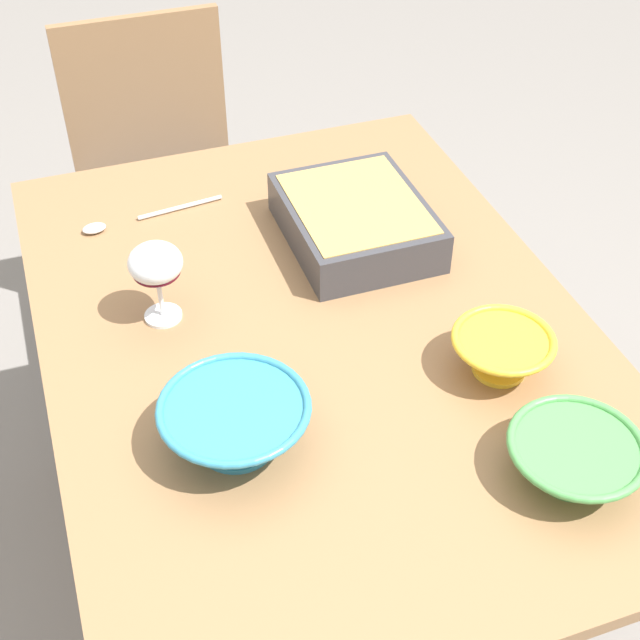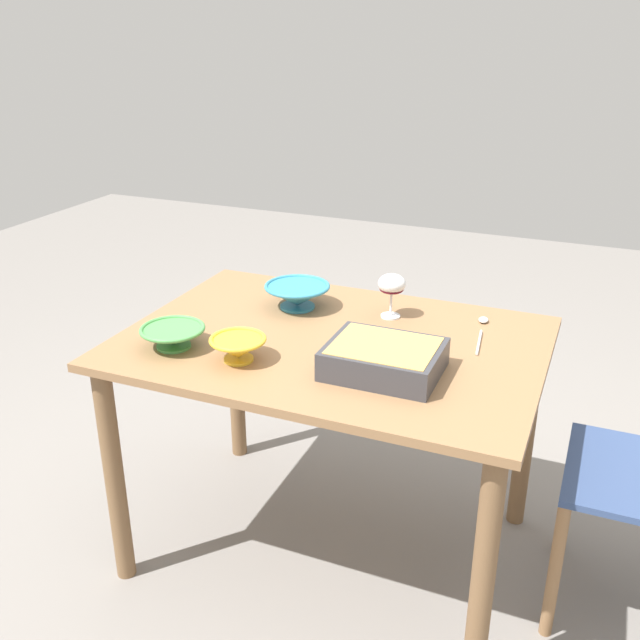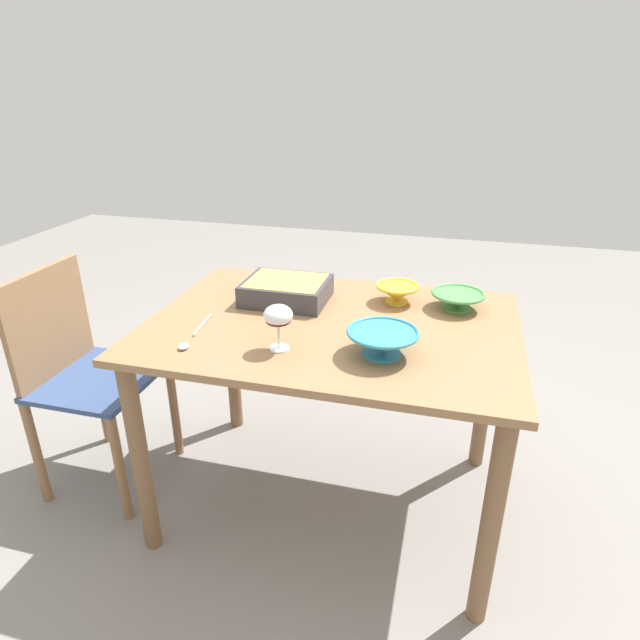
{
  "view_description": "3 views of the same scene",
  "coord_description": "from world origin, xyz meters",
  "px_view_note": "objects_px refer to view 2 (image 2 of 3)",
  "views": [
    {
      "loc": [
        -1.03,
        0.35,
        1.73
      ],
      "look_at": [
        -0.03,
        0.0,
        0.81
      ],
      "focal_mm": 50.09,
      "sensor_mm": 36.0,
      "label": 1
    },
    {
      "loc": [
        0.72,
        -1.81,
        1.65
      ],
      "look_at": [
        -0.04,
        0.01,
        0.81
      ],
      "focal_mm": 40.31,
      "sensor_mm": 36.0,
      "label": 2
    },
    {
      "loc": [
        -0.38,
        1.6,
        1.51
      ],
      "look_at": [
        0.02,
        0.07,
        0.8
      ],
      "focal_mm": 30.08,
      "sensor_mm": 36.0,
      "label": 3
    }
  ],
  "objects_px": {
    "casserole_dish": "(384,357)",
    "serving_bowl": "(173,335)",
    "small_bowl": "(238,347)",
    "serving_spoon": "(482,328)",
    "mixing_bowl": "(297,295)",
    "dining_table": "(332,374)",
    "wine_glass": "(392,286)"
  },
  "relations": [
    {
      "from": "casserole_dish",
      "to": "small_bowl",
      "type": "distance_m",
      "value": 0.4
    },
    {
      "from": "dining_table",
      "to": "serving_bowl",
      "type": "xyz_separation_m",
      "value": [
        -0.4,
        -0.23,
        0.15
      ]
    },
    {
      "from": "dining_table",
      "to": "casserole_dish",
      "type": "bearing_deg",
      "value": -35.34
    },
    {
      "from": "dining_table",
      "to": "small_bowl",
      "type": "distance_m",
      "value": 0.34
    },
    {
      "from": "serving_bowl",
      "to": "serving_spoon",
      "type": "xyz_separation_m",
      "value": [
        0.8,
        0.47,
        -0.03
      ]
    },
    {
      "from": "casserole_dish",
      "to": "serving_bowl",
      "type": "bearing_deg",
      "value": -172.34
    },
    {
      "from": "serving_spoon",
      "to": "wine_glass",
      "type": "bearing_deg",
      "value": -178.05
    },
    {
      "from": "dining_table",
      "to": "mixing_bowl",
      "type": "relative_size",
      "value": 5.71
    },
    {
      "from": "wine_glass",
      "to": "small_bowl",
      "type": "relative_size",
      "value": 0.91
    },
    {
      "from": "wine_glass",
      "to": "small_bowl",
      "type": "distance_m",
      "value": 0.55
    },
    {
      "from": "mixing_bowl",
      "to": "serving_bowl",
      "type": "xyz_separation_m",
      "value": [
        -0.2,
        -0.42,
        -0.01
      ]
    },
    {
      "from": "serving_bowl",
      "to": "serving_spoon",
      "type": "distance_m",
      "value": 0.93
    },
    {
      "from": "serving_bowl",
      "to": "wine_glass",
      "type": "bearing_deg",
      "value": 42.0
    },
    {
      "from": "mixing_bowl",
      "to": "small_bowl",
      "type": "height_order",
      "value": "mixing_bowl"
    },
    {
      "from": "dining_table",
      "to": "serving_bowl",
      "type": "distance_m",
      "value": 0.49
    },
    {
      "from": "dining_table",
      "to": "mixing_bowl",
      "type": "height_order",
      "value": "mixing_bowl"
    },
    {
      "from": "small_bowl",
      "to": "serving_spoon",
      "type": "distance_m",
      "value": 0.75
    },
    {
      "from": "wine_glass",
      "to": "serving_bowl",
      "type": "height_order",
      "value": "wine_glass"
    },
    {
      "from": "small_bowl",
      "to": "serving_spoon",
      "type": "relative_size",
      "value": 0.58
    },
    {
      "from": "serving_bowl",
      "to": "dining_table",
      "type": "bearing_deg",
      "value": 29.68
    },
    {
      "from": "dining_table",
      "to": "serving_bowl",
      "type": "height_order",
      "value": "serving_bowl"
    },
    {
      "from": "small_bowl",
      "to": "serving_bowl",
      "type": "bearing_deg",
      "value": 178.85
    },
    {
      "from": "dining_table",
      "to": "serving_spoon",
      "type": "relative_size",
      "value": 4.48
    },
    {
      "from": "wine_glass",
      "to": "serving_bowl",
      "type": "bearing_deg",
      "value": -138.0
    },
    {
      "from": "serving_bowl",
      "to": "small_bowl",
      "type": "bearing_deg",
      "value": -1.15
    },
    {
      "from": "casserole_dish",
      "to": "mixing_bowl",
      "type": "relative_size",
      "value": 1.4
    },
    {
      "from": "mixing_bowl",
      "to": "serving_spoon",
      "type": "xyz_separation_m",
      "value": [
        0.6,
        0.05,
        -0.04
      ]
    },
    {
      "from": "mixing_bowl",
      "to": "small_bowl",
      "type": "distance_m",
      "value": 0.42
    },
    {
      "from": "casserole_dish",
      "to": "serving_spoon",
      "type": "xyz_separation_m",
      "value": [
        0.19,
        0.39,
        -0.04
      ]
    },
    {
      "from": "mixing_bowl",
      "to": "serving_spoon",
      "type": "height_order",
      "value": "mixing_bowl"
    },
    {
      "from": "casserole_dish",
      "to": "serving_bowl",
      "type": "height_order",
      "value": "casserole_dish"
    },
    {
      "from": "dining_table",
      "to": "casserole_dish",
      "type": "height_order",
      "value": "casserole_dish"
    }
  ]
}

